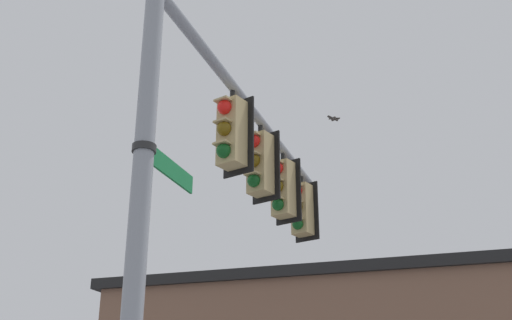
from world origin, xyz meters
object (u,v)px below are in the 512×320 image
(traffic_light_nearest_pole, at_px, (231,132))
(bird_flying, at_px, (334,119))
(traffic_light_mid_outer, at_px, (283,188))
(traffic_light_mid_inner, at_px, (260,163))
(traffic_light_arm_end, at_px, (302,209))
(street_name_sign, at_px, (161,162))

(traffic_light_nearest_pole, height_order, bird_flying, bird_flying)
(traffic_light_mid_outer, distance_m, bird_flying, 3.45)
(traffic_light_mid_inner, xyz_separation_m, traffic_light_arm_end, (0.72, -2.48, 0.00))
(traffic_light_nearest_pole, relative_size, street_name_sign, 1.03)
(traffic_light_mid_inner, bearing_deg, traffic_light_mid_outer, -73.88)
(traffic_light_nearest_pole, relative_size, traffic_light_arm_end, 1.00)
(street_name_sign, relative_size, bird_flying, 4.76)
(traffic_light_arm_end, xyz_separation_m, street_name_sign, (-1.67, 5.74, -1.28))
(bird_flying, bearing_deg, traffic_light_mid_outer, 93.83)
(traffic_light_nearest_pole, bearing_deg, traffic_light_mid_inner, -73.88)
(traffic_light_mid_outer, xyz_separation_m, bird_flying, (0.16, -2.43, 2.44))
(traffic_light_mid_inner, bearing_deg, bird_flying, -81.92)
(traffic_light_nearest_pole, bearing_deg, traffic_light_arm_end, -73.88)
(traffic_light_nearest_pole, bearing_deg, bird_flying, -79.84)
(bird_flying, bearing_deg, traffic_light_mid_inner, 98.08)
(traffic_light_mid_inner, relative_size, street_name_sign, 1.03)
(traffic_light_mid_inner, bearing_deg, street_name_sign, 106.22)
(traffic_light_mid_outer, bearing_deg, traffic_light_mid_inner, 106.12)
(traffic_light_arm_end, bearing_deg, traffic_light_nearest_pole, 106.12)
(traffic_light_mid_inner, height_order, bird_flying, bird_flying)
(traffic_light_mid_inner, bearing_deg, traffic_light_arm_end, -73.88)
(traffic_light_arm_end, xyz_separation_m, bird_flying, (-0.20, -1.19, 2.44))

